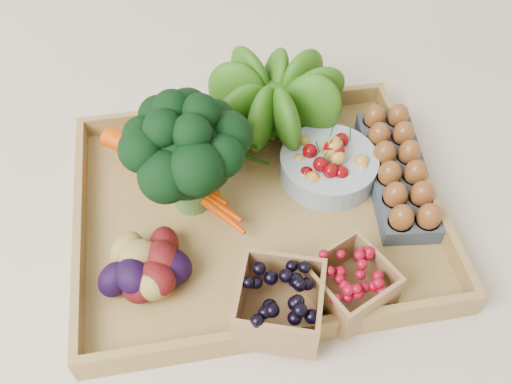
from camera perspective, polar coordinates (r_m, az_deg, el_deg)
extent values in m
plane|color=beige|center=(0.91, 0.00, -2.41)|extent=(4.00, 4.00, 0.00)
cube|color=olive|center=(0.90, 0.00, -2.12)|extent=(0.55, 0.45, 0.01)
sphere|color=#1C470B|center=(0.97, 1.86, 9.73)|extent=(0.15, 0.15, 0.15)
cylinder|color=#8C9EA5|center=(0.94, 7.24, 2.57)|extent=(0.16, 0.16, 0.04)
cube|color=#3A414B|center=(0.95, 13.88, 1.77)|extent=(0.12, 0.27, 0.03)
cube|color=black|center=(0.77, 2.37, -11.05)|extent=(0.14, 0.14, 0.08)
cube|color=maroon|center=(0.79, 9.42, -9.07)|extent=(0.13, 0.13, 0.07)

